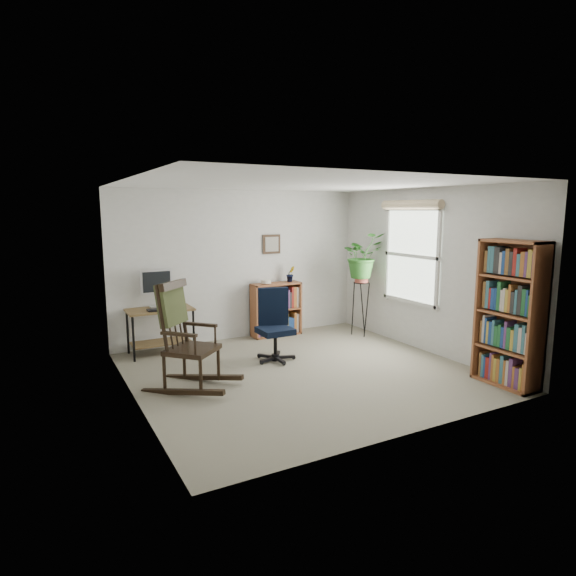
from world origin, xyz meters
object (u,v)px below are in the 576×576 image
tall_bookshelf (510,314)px  office_chair (275,325)px  low_bookshelf (276,309)px  desk (161,331)px  rocking_chair (192,335)px

tall_bookshelf → office_chair: bearing=133.1°
low_bookshelf → tall_bookshelf: tall_bookshelf is taller
tall_bookshelf → desk: bearing=135.7°
rocking_chair → tall_bookshelf: size_ratio=0.74×
desk → rocking_chair: size_ratio=0.72×
office_chair → low_bookshelf: size_ratio=1.15×
office_chair → low_bookshelf: bearing=81.4°
low_bookshelf → office_chair: bearing=-117.5°
desk → office_chair: size_ratio=0.91×
office_chair → rocking_chair: bearing=-141.3°
desk → tall_bookshelf: tall_bookshelf is taller
rocking_chair → low_bookshelf: bearing=-2.6°
desk → low_bookshelf: (1.95, 0.12, 0.11)m
rocking_chair → low_bookshelf: rocking_chair is taller
tall_bookshelf → low_bookshelf: bearing=112.2°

